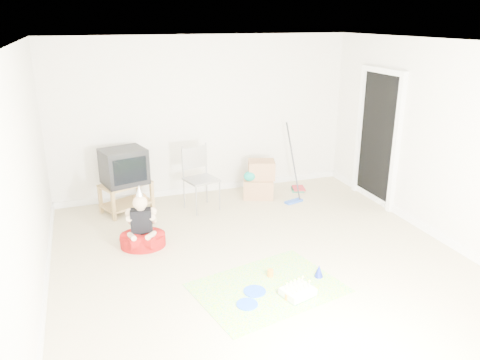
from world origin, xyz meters
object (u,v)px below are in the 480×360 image
object	(u,v)px
crt_tv	(124,166)
folding_chair	(201,180)
tv_stand	(126,194)
seated_woman	(142,233)
cardboard_boxes	(259,180)
birthday_cake	(298,292)

from	to	relation	value
crt_tv	folding_chair	world-z (taller)	folding_chair
tv_stand	seated_woman	xyz separation A→B (m)	(0.07, -1.27, -0.08)
crt_tv	cardboard_boxes	bearing A→B (deg)	-18.02
folding_chair	cardboard_boxes	xyz separation A→B (m)	(1.03, 0.20, -0.19)
seated_woman	birthday_cake	size ratio (longest dim) A/B	2.19
folding_chair	birthday_cake	bearing A→B (deg)	-82.31
crt_tv	birthday_cake	bearing A→B (deg)	-78.89
folding_chair	seated_woman	world-z (taller)	folding_chair
cardboard_boxes	birthday_cake	bearing A→B (deg)	-103.02
cardboard_boxes	crt_tv	bearing A→B (deg)	177.11
seated_woman	birthday_cake	xyz separation A→B (m)	(1.42, -1.73, -0.14)
crt_tv	cardboard_boxes	xyz separation A→B (m)	(2.15, -0.11, -0.42)
tv_stand	seated_woman	bearing A→B (deg)	-87.05
tv_stand	cardboard_boxes	bearing A→B (deg)	-2.89
tv_stand	crt_tv	bearing A→B (deg)	180.00
folding_chair	birthday_cake	distance (m)	2.76
tv_stand	birthday_cake	size ratio (longest dim) A/B	2.19
folding_chair	seated_woman	distance (m)	1.46
folding_chair	cardboard_boxes	size ratio (longest dim) A/B	1.61
folding_chair	birthday_cake	xyz separation A→B (m)	(0.36, -2.70, -0.44)
tv_stand	folding_chair	xyz separation A→B (m)	(1.12, -0.31, 0.22)
crt_tv	birthday_cake	xyz separation A→B (m)	(1.48, -3.01, -0.68)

